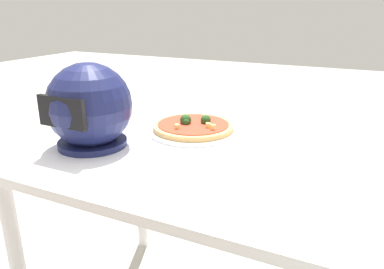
{
  "coord_description": "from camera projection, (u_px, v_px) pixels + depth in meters",
  "views": [
    {
      "loc": [
        -0.51,
        1.03,
        1.18
      ],
      "look_at": [
        0.03,
        -0.08,
        0.76
      ],
      "focal_mm": 35.07,
      "sensor_mm": 36.0,
      "label": 1
    }
  ],
  "objects": [
    {
      "name": "dining_table",
      "position": [
        191.0,
        175.0,
        1.26
      ],
      "size": [
        1.03,
        0.85,
        0.74
      ],
      "color": "white",
      "rests_on": "ground"
    },
    {
      "name": "motorcycle_helmet",
      "position": [
        89.0,
        107.0,
        1.22
      ],
      "size": [
        0.28,
        0.28,
        0.28
      ],
      "color": "#191E4C",
      "rests_on": "dining_table"
    },
    {
      "name": "pizza_plate",
      "position": [
        193.0,
        130.0,
        1.4
      ],
      "size": [
        0.34,
        0.34,
        0.01
      ],
      "primitive_type": "cylinder",
      "color": "white",
      "rests_on": "dining_table"
    },
    {
      "name": "pizza",
      "position": [
        193.0,
        126.0,
        1.39
      ],
      "size": [
        0.3,
        0.3,
        0.05
      ],
      "color": "tan",
      "rests_on": "pizza_plate"
    }
  ]
}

